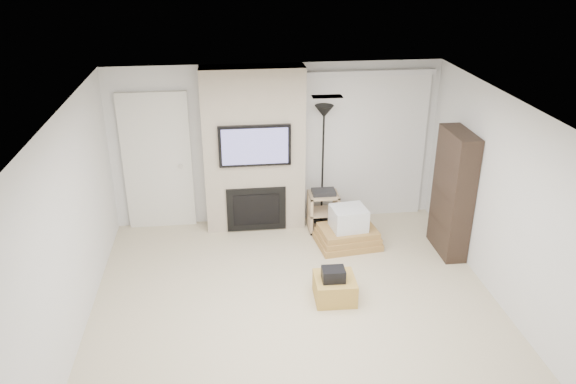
{
  "coord_description": "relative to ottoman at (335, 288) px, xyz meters",
  "views": [
    {
      "loc": [
        -0.78,
        -5.35,
        4.13
      ],
      "look_at": [
        0.0,
        1.2,
        1.15
      ],
      "focal_mm": 35.0,
      "sensor_mm": 36.0,
      "label": 1
    }
  ],
  "objects": [
    {
      "name": "black_bag",
      "position": [
        -0.03,
        -0.04,
        0.23
      ],
      "size": [
        0.29,
        0.23,
        0.16
      ],
      "primitive_type": "cube",
      "rotation": [
        0.0,
        0.0,
        -0.03
      ],
      "color": "black",
      "rests_on": "ottoman"
    },
    {
      "name": "ottoman",
      "position": [
        0.0,
        0.0,
        0.0
      ],
      "size": [
        0.52,
        0.52,
        0.3
      ],
      "primitive_type": "cube",
      "rotation": [
        0.0,
        0.0,
        -0.03
      ],
      "color": "#B48C3D",
      "rests_on": "floor"
    },
    {
      "name": "floor",
      "position": [
        -0.5,
        -0.43,
        -0.15
      ],
      "size": [
        5.0,
        5.5,
        0.0
      ],
      "primitive_type": "cube",
      "color": "beige",
      "rests_on": "ground"
    },
    {
      "name": "wall_left",
      "position": [
        -3.0,
        -0.43,
        1.1
      ],
      "size": [
        0.0,
        5.5,
        2.5
      ],
      "primitive_type": "cube",
      "rotation": [
        1.57,
        0.0,
        1.57
      ],
      "color": "silver",
      "rests_on": "ground"
    },
    {
      "name": "bookshelf",
      "position": [
        1.84,
        1.0,
        0.75
      ],
      "size": [
        0.3,
        0.8,
        1.8
      ],
      "color": "black",
      "rests_on": "floor"
    },
    {
      "name": "wall_back",
      "position": [
        -0.5,
        2.32,
        1.1
      ],
      "size": [
        5.0,
        0.0,
        2.5
      ],
      "primitive_type": "cube",
      "rotation": [
        1.57,
        0.0,
        0.0
      ],
      "color": "silver",
      "rests_on": "ground"
    },
    {
      "name": "fireplace_wall",
      "position": [
        -0.85,
        2.11,
        1.09
      ],
      "size": [
        1.5,
        0.47,
        2.5
      ],
      "color": "#B1A38E",
      "rests_on": "floor"
    },
    {
      "name": "wall_right",
      "position": [
        2.0,
        -0.43,
        1.1
      ],
      "size": [
        0.0,
        5.5,
        2.5
      ],
      "primitive_type": "cube",
      "rotation": [
        1.57,
        0.0,
        1.57
      ],
      "color": "silver",
      "rests_on": "ground"
    },
    {
      "name": "box_stack",
      "position": [
        0.46,
        1.33,
        0.08
      ],
      "size": [
        0.96,
        0.77,
        0.59
      ],
      "color": "#A57A40",
      "rests_on": "floor"
    },
    {
      "name": "vertical_blinds",
      "position": [
        0.9,
        2.27,
        1.12
      ],
      "size": [
        1.98,
        0.1,
        2.37
      ],
      "color": "silver",
      "rests_on": "floor"
    },
    {
      "name": "floor_lamp",
      "position": [
        0.19,
        2.07,
        1.36
      ],
      "size": [
        0.28,
        0.28,
        1.92
      ],
      "color": "black",
      "rests_on": "floor"
    },
    {
      "name": "hvac_vent",
      "position": [
        -0.1,
        0.37,
        2.35
      ],
      "size": [
        0.35,
        0.18,
        0.01
      ],
      "primitive_type": "cube",
      "color": "silver",
      "rests_on": "ceiling"
    },
    {
      "name": "ceiling",
      "position": [
        -0.5,
        -0.43,
        2.35
      ],
      "size": [
        5.0,
        5.5,
        0.0
      ],
      "primitive_type": "cube",
      "color": "white",
      "rests_on": "wall_back"
    },
    {
      "name": "entry_door",
      "position": [
        -2.29,
        2.29,
        0.9
      ],
      "size": [
        1.02,
        0.11,
        2.14
      ],
      "color": "silver",
      "rests_on": "floor"
    },
    {
      "name": "av_stand",
      "position": [
        0.18,
        1.85,
        0.2
      ],
      "size": [
        0.45,
        0.38,
        0.66
      ],
      "color": "tan",
      "rests_on": "floor"
    }
  ]
}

